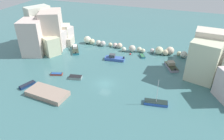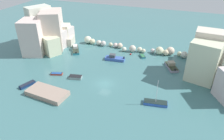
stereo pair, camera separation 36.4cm
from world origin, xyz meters
name	(u,v)px [view 1 (the left image)]	position (x,y,z in m)	size (l,w,h in m)	color
cove_water	(105,84)	(0.00, 0.00, 0.00)	(160.00, 160.00, 0.00)	#427477
cliff_headland_left	(47,32)	(-26.38, 15.48, 4.84)	(19.24, 19.82, 12.92)	beige
cliff_headland_right	(224,61)	(26.69, 13.08, 4.44)	(19.92, 26.37, 11.55)	beige
rock_breakwater	(135,47)	(2.02, 21.64, 1.03)	(36.51, 4.61, 2.54)	beige
stone_dock	(47,93)	(-10.44, -8.54, 0.54)	(9.30, 4.51, 1.09)	tan
channel_buoy	(130,54)	(1.63, 18.00, 0.26)	(0.51, 0.51, 0.51)	red
moored_boat_0	(27,85)	(-17.14, -7.08, 0.34)	(2.38, 4.02, 0.68)	navy
moored_boat_1	(142,56)	(5.40, 17.83, 0.28)	(2.45, 2.95, 0.54)	teal
moored_boat_2	(114,58)	(-1.96, 12.98, 0.58)	(5.96, 2.79, 1.79)	#3A5CB1
moored_boat_3	(171,66)	(14.45, 13.79, 0.58)	(4.38, 5.85, 1.70)	#92889C
moored_boat_4	(56,74)	(-13.46, -0.17, 0.25)	(3.23, 1.90, 0.47)	#C23B2C
moored_boat_5	(75,49)	(-16.03, 14.95, 0.50)	(5.10, 6.68, 1.49)	teal
moored_boat_6	(156,103)	(13.04, -3.53, 0.37)	(5.13, 2.34, 6.04)	blue
moored_boat_7	(75,77)	(-7.92, -0.10, 0.34)	(3.50, 2.24, 0.68)	#889899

